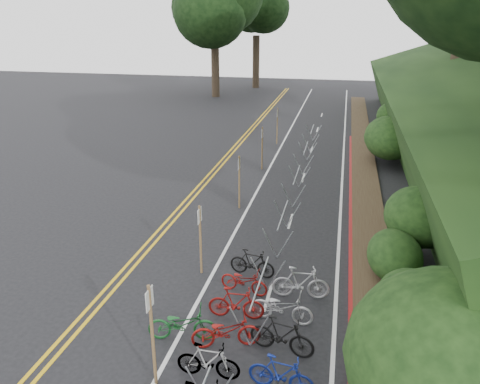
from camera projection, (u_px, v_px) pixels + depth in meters
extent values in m
plane|color=black|center=(121.00, 369.00, 11.74)|extent=(120.00, 120.00, 0.00)
cube|color=gold|center=(176.00, 211.00, 21.31)|extent=(0.12, 80.00, 0.01)
cube|color=gold|center=(182.00, 211.00, 21.25)|extent=(0.12, 80.00, 0.01)
cube|color=silver|center=(243.00, 217.00, 20.67)|extent=(0.12, 80.00, 0.01)
cube|color=silver|center=(340.00, 225.00, 19.82)|extent=(0.12, 80.00, 0.01)
cube|color=silver|center=(268.00, 297.00, 14.76)|extent=(0.10, 1.60, 0.01)
cube|color=silver|center=(290.00, 221.00, 20.25)|extent=(0.10, 1.60, 0.01)
cube|color=silver|center=(303.00, 178.00, 25.73)|extent=(0.10, 1.60, 0.01)
cube|color=silver|center=(312.00, 149.00, 31.22)|extent=(0.10, 1.60, 0.01)
cube|color=silver|center=(317.00, 130.00, 36.70)|extent=(0.10, 1.60, 0.01)
cube|color=silver|center=(322.00, 115.00, 42.18)|extent=(0.10, 1.60, 0.01)
cube|color=maroon|center=(352.00, 208.00, 21.53)|extent=(0.25, 28.00, 0.10)
cube|color=#382819|center=(362.00, 151.00, 30.52)|extent=(1.40, 44.00, 0.16)
ellipsoid|color=#284C19|center=(412.00, 303.00, 12.65)|extent=(2.00, 2.80, 1.60)
ellipsoid|color=#284C19|center=(421.00, 216.00, 16.88)|extent=(2.60, 3.64, 2.08)
ellipsoid|color=#284C19|center=(431.00, 160.00, 21.97)|extent=(2.20, 3.08, 1.76)
ellipsoid|color=#284C19|center=(390.00, 137.00, 27.89)|extent=(3.00, 4.20, 2.40)
ellipsoid|color=#284C19|center=(394.00, 116.00, 33.17)|extent=(2.40, 3.36, 1.92)
ellipsoid|color=#284C19|center=(408.00, 98.00, 36.32)|extent=(2.80, 3.92, 2.24)
ellipsoid|color=#284C19|center=(395.00, 255.00, 15.49)|extent=(1.80, 2.52, 1.44)
ellipsoid|color=#284C19|center=(437.00, 129.00, 25.25)|extent=(3.20, 4.48, 2.56)
ellipsoid|color=black|center=(466.00, 365.00, 10.15)|extent=(5.28, 6.16, 3.52)
cylinder|color=#2D2319|center=(459.00, 46.00, 32.54)|extent=(0.89, 0.89, 7.24)
cylinder|color=#2D2319|center=(473.00, 25.00, 38.92)|extent=(0.94, 0.94, 8.27)
cylinder|color=#2D2319|center=(215.00, 65.00, 50.77)|extent=(0.86, 0.86, 6.72)
ellipsoid|color=black|center=(214.00, 5.00, 48.62)|extent=(9.19, 9.19, 8.73)
cylinder|color=#2D2319|center=(256.00, 62.00, 57.57)|extent=(0.83, 0.83, 6.21)
ellipsoid|color=black|center=(257.00, 14.00, 55.63)|extent=(8.04, 8.04, 7.64)
cylinder|color=#8F949C|center=(260.00, 282.00, 13.47)|extent=(0.05, 3.00, 0.05)
cylinder|color=#8F949C|center=(240.00, 326.00, 12.45)|extent=(0.58, 0.04, 1.13)
cylinder|color=#8F949C|center=(261.00, 329.00, 12.33)|extent=(0.58, 0.04, 1.13)
cylinder|color=#8F949C|center=(259.00, 273.00, 15.01)|extent=(0.58, 0.04, 1.13)
cylinder|color=#8F949C|center=(276.00, 275.00, 14.89)|extent=(0.58, 0.04, 1.13)
cylinder|color=#8F949C|center=(283.00, 214.00, 18.04)|extent=(0.05, 3.00, 0.05)
cylinder|color=#8F949C|center=(270.00, 243.00, 17.02)|extent=(0.58, 0.04, 1.13)
cylinder|color=#8F949C|center=(285.00, 245.00, 16.90)|extent=(0.58, 0.04, 1.13)
cylinder|color=#8F949C|center=(280.00, 214.00, 19.58)|extent=(0.58, 0.04, 1.13)
cylinder|color=#8F949C|center=(294.00, 215.00, 19.46)|extent=(0.58, 0.04, 1.13)
cylinder|color=#8F949C|center=(297.00, 175.00, 22.61)|extent=(0.05, 3.00, 0.05)
cylinder|color=#8F949C|center=(287.00, 195.00, 21.59)|extent=(0.58, 0.04, 1.13)
cylinder|color=#8F949C|center=(299.00, 196.00, 21.47)|extent=(0.58, 0.04, 1.13)
cylinder|color=#8F949C|center=(294.00, 176.00, 24.15)|extent=(0.58, 0.04, 1.13)
cylinder|color=#8F949C|center=(304.00, 177.00, 24.03)|extent=(0.58, 0.04, 1.13)
cylinder|color=#8F949C|center=(306.00, 148.00, 27.18)|extent=(0.05, 3.00, 0.05)
cylinder|color=#8F949C|center=(298.00, 164.00, 26.16)|extent=(0.58, 0.04, 1.13)
cylinder|color=#8F949C|center=(308.00, 165.00, 26.04)|extent=(0.58, 0.04, 1.13)
cylinder|color=#8F949C|center=(303.00, 151.00, 28.72)|extent=(0.58, 0.04, 1.13)
cylinder|color=#8F949C|center=(312.00, 152.00, 28.60)|extent=(0.58, 0.04, 1.13)
cylinder|color=#8F949C|center=(312.00, 129.00, 31.75)|extent=(0.05, 3.00, 0.05)
cylinder|color=#8F949C|center=(306.00, 142.00, 30.73)|extent=(0.58, 0.04, 1.13)
cylinder|color=#8F949C|center=(314.00, 143.00, 30.61)|extent=(0.58, 0.04, 1.13)
cylinder|color=#8F949C|center=(309.00, 133.00, 33.29)|extent=(0.58, 0.04, 1.13)
cylinder|color=#8F949C|center=(317.00, 133.00, 33.17)|extent=(0.58, 0.04, 1.13)
cylinder|color=brown|center=(152.00, 336.00, 10.83)|extent=(0.08, 0.08, 2.73)
cube|color=silver|center=(149.00, 299.00, 10.47)|extent=(0.02, 0.40, 0.50)
cylinder|color=brown|center=(200.00, 240.00, 15.75)|extent=(0.08, 0.08, 2.50)
cube|color=silver|center=(200.00, 216.00, 15.43)|extent=(0.02, 0.40, 0.50)
cylinder|color=brown|center=(239.00, 182.00, 21.23)|extent=(0.08, 0.08, 2.50)
cube|color=silver|center=(239.00, 163.00, 20.92)|extent=(0.02, 0.40, 0.50)
cylinder|color=brown|center=(262.00, 148.00, 26.72)|extent=(0.08, 0.08, 2.50)
cube|color=silver|center=(262.00, 133.00, 26.40)|extent=(0.02, 0.40, 0.50)
cylinder|color=brown|center=(277.00, 126.00, 32.20)|extent=(0.08, 0.08, 2.50)
cube|color=silver|center=(278.00, 113.00, 31.88)|extent=(0.02, 0.40, 0.50)
imported|color=#144C1E|center=(182.00, 324.00, 12.68)|extent=(1.01, 1.96, 0.98)
imported|color=slate|center=(208.00, 361.00, 11.33)|extent=(0.46, 1.60, 0.96)
imported|color=navy|center=(281.00, 374.00, 10.90)|extent=(0.69, 1.66, 0.97)
imported|color=maroon|center=(226.00, 331.00, 12.40)|extent=(1.21, 1.97, 0.98)
imported|color=black|center=(282.00, 335.00, 12.16)|extent=(0.84, 1.84, 1.07)
imported|color=maroon|center=(236.00, 303.00, 13.58)|extent=(0.56, 1.68, 1.00)
imported|color=#9E9EA3|center=(282.00, 307.00, 13.44)|extent=(0.79, 1.87, 0.96)
imported|color=maroon|center=(244.00, 281.00, 14.88)|extent=(0.88, 1.68, 0.84)
imported|color=#9E9EA3|center=(301.00, 283.00, 14.56)|extent=(0.66, 1.83, 1.08)
imported|color=black|center=(252.00, 263.00, 15.84)|extent=(0.72, 1.66, 0.97)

